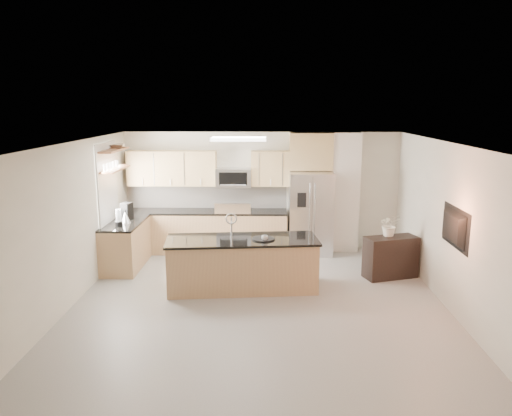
{
  "coord_description": "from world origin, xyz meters",
  "views": [
    {
      "loc": [
        0.13,
        -7.62,
        3.18
      ],
      "look_at": [
        -0.08,
        1.3,
        1.32
      ],
      "focal_mm": 35.0,
      "sensor_mm": 36.0,
      "label": 1
    }
  ],
  "objects_px": {
    "coffee_maker": "(127,211)",
    "television": "(450,227)",
    "kettle": "(125,217)",
    "range": "(234,231)",
    "cup": "(265,238)",
    "microwave": "(234,178)",
    "flower_vase": "(390,219)",
    "blender": "(119,219)",
    "island": "(242,264)",
    "refrigerator": "(310,213)",
    "credenza": "(391,257)",
    "platter": "(263,239)",
    "bowl": "(117,145)"
  },
  "relations": [
    {
      "from": "range",
      "to": "television",
      "type": "height_order",
      "value": "television"
    },
    {
      "from": "range",
      "to": "television",
      "type": "bearing_deg",
      "value": -41.64
    },
    {
      "from": "blender",
      "to": "television",
      "type": "xyz_separation_m",
      "value": [
        5.58,
        -1.68,
        0.29
      ]
    },
    {
      "from": "microwave",
      "to": "bowl",
      "type": "height_order",
      "value": "bowl"
    },
    {
      "from": "platter",
      "to": "kettle",
      "type": "bearing_deg",
      "value": 158.01
    },
    {
      "from": "island",
      "to": "coffee_maker",
      "type": "height_order",
      "value": "island"
    },
    {
      "from": "blender",
      "to": "flower_vase",
      "type": "height_order",
      "value": "flower_vase"
    },
    {
      "from": "platter",
      "to": "kettle",
      "type": "distance_m",
      "value": 2.9
    },
    {
      "from": "range",
      "to": "cup",
      "type": "bearing_deg",
      "value": -73.46
    },
    {
      "from": "credenza",
      "to": "flower_vase",
      "type": "height_order",
      "value": "flower_vase"
    },
    {
      "from": "television",
      "to": "flower_vase",
      "type": "bearing_deg",
      "value": 17.24
    },
    {
      "from": "cup",
      "to": "flower_vase",
      "type": "xyz_separation_m",
      "value": [
        2.32,
        0.82,
        0.14
      ]
    },
    {
      "from": "refrigerator",
      "to": "bowl",
      "type": "relative_size",
      "value": 4.32
    },
    {
      "from": "television",
      "to": "island",
      "type": "bearing_deg",
      "value": 74.36
    },
    {
      "from": "refrigerator",
      "to": "credenza",
      "type": "xyz_separation_m",
      "value": [
        1.38,
        -1.52,
        -0.5
      ]
    },
    {
      "from": "coffee_maker",
      "to": "range",
      "type": "bearing_deg",
      "value": 21.32
    },
    {
      "from": "cup",
      "to": "television",
      "type": "bearing_deg",
      "value": -15.94
    },
    {
      "from": "cup",
      "to": "blender",
      "type": "height_order",
      "value": "blender"
    },
    {
      "from": "refrigerator",
      "to": "island",
      "type": "xyz_separation_m",
      "value": [
        -1.36,
        -2.17,
        -0.44
      ]
    },
    {
      "from": "credenza",
      "to": "platter",
      "type": "distance_m",
      "value": 2.52
    },
    {
      "from": "island",
      "to": "platter",
      "type": "relative_size",
      "value": 6.88
    },
    {
      "from": "range",
      "to": "flower_vase",
      "type": "distance_m",
      "value": 3.41
    },
    {
      "from": "cup",
      "to": "television",
      "type": "xyz_separation_m",
      "value": [
        2.82,
        -0.81,
        0.4
      ]
    },
    {
      "from": "island",
      "to": "cup",
      "type": "distance_m",
      "value": 0.64
    },
    {
      "from": "microwave",
      "to": "blender",
      "type": "distance_m",
      "value": 2.66
    },
    {
      "from": "kettle",
      "to": "television",
      "type": "xyz_separation_m",
      "value": [
        5.54,
        -1.95,
        0.32
      ]
    },
    {
      "from": "refrigerator",
      "to": "cup",
      "type": "height_order",
      "value": "refrigerator"
    },
    {
      "from": "refrigerator",
      "to": "kettle",
      "type": "relative_size",
      "value": 7.02
    },
    {
      "from": "television",
      "to": "platter",
      "type": "bearing_deg",
      "value": 73.11
    },
    {
      "from": "range",
      "to": "bowl",
      "type": "xyz_separation_m",
      "value": [
        -2.25,
        -0.72,
        1.92
      ]
    },
    {
      "from": "refrigerator",
      "to": "island",
      "type": "relative_size",
      "value": 0.66
    },
    {
      "from": "island",
      "to": "credenza",
      "type": "distance_m",
      "value": 2.82
    },
    {
      "from": "television",
      "to": "bowl",
      "type": "bearing_deg",
      "value": 67.41
    },
    {
      "from": "cup",
      "to": "coffee_maker",
      "type": "xyz_separation_m",
      "value": [
        -2.78,
        1.5,
        0.13
      ]
    },
    {
      "from": "microwave",
      "to": "island",
      "type": "xyz_separation_m",
      "value": [
        0.3,
        -2.35,
        -1.17
      ]
    },
    {
      "from": "island",
      "to": "credenza",
      "type": "bearing_deg",
      "value": 7.56
    },
    {
      "from": "refrigerator",
      "to": "cup",
      "type": "bearing_deg",
      "value": -113.2
    },
    {
      "from": "island",
      "to": "flower_vase",
      "type": "distance_m",
      "value": 2.88
    },
    {
      "from": "flower_vase",
      "to": "platter",
      "type": "bearing_deg",
      "value": -161.95
    },
    {
      "from": "cup",
      "to": "platter",
      "type": "height_order",
      "value": "cup"
    },
    {
      "from": "bowl",
      "to": "island",
      "type": "bearing_deg",
      "value": -30.44
    },
    {
      "from": "microwave",
      "to": "flower_vase",
      "type": "distance_m",
      "value": 3.46
    },
    {
      "from": "kettle",
      "to": "refrigerator",
      "type": "bearing_deg",
      "value": 16.97
    },
    {
      "from": "credenza",
      "to": "cup",
      "type": "relative_size",
      "value": 8.69
    },
    {
      "from": "blender",
      "to": "range",
      "type": "bearing_deg",
      "value": 34.71
    },
    {
      "from": "coffee_maker",
      "to": "television",
      "type": "bearing_deg",
      "value": -22.34
    },
    {
      "from": "bowl",
      "to": "refrigerator",
      "type": "bearing_deg",
      "value": 9.84
    },
    {
      "from": "platter",
      "to": "blender",
      "type": "height_order",
      "value": "blender"
    },
    {
      "from": "range",
      "to": "cup",
      "type": "height_order",
      "value": "range"
    },
    {
      "from": "platter",
      "to": "blender",
      "type": "bearing_deg",
      "value": 163.35
    }
  ]
}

